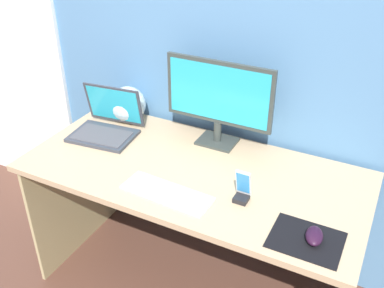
# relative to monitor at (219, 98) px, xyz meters

# --- Properties ---
(ground_plane) EXTENTS (8.00, 8.00, 0.00)m
(ground_plane) POSITION_rel_monitor_xyz_m (-0.00, -0.26, -0.95)
(ground_plane) COLOR #523428
(wall_back) EXTENTS (6.00, 0.04, 2.50)m
(wall_back) POSITION_rel_monitor_xyz_m (-0.00, 0.14, 0.30)
(wall_back) COLOR teal
(wall_back) RESTS_ON ground_plane
(door_left) EXTENTS (0.82, 0.02, 2.02)m
(door_left) POSITION_rel_monitor_xyz_m (-1.43, 0.11, 0.06)
(door_left) COLOR white
(door_left) RESTS_ON ground_plane
(desk) EXTENTS (1.49, 0.70, 0.71)m
(desk) POSITION_rel_monitor_xyz_m (-0.00, -0.26, -0.37)
(desk) COLOR tan
(desk) RESTS_ON ground_plane
(monitor) EXTENTS (0.51, 0.14, 0.41)m
(monitor) POSITION_rel_monitor_xyz_m (0.00, 0.00, 0.00)
(monitor) COLOR #333A36
(monitor) RESTS_ON desk
(laptop) EXTENTS (0.33, 0.29, 0.22)m
(laptop) POSITION_rel_monitor_xyz_m (-0.52, -0.17, -0.19)
(laptop) COLOR #343740
(laptop) RESTS_ON desk
(fishbowl) EXTENTS (0.19, 0.19, 0.19)m
(fishbowl) POSITION_rel_monitor_xyz_m (-0.51, 0.01, -0.14)
(fishbowl) COLOR silver
(fishbowl) RESTS_ON desk
(keyboard_external) EXTENTS (0.38, 0.15, 0.01)m
(keyboard_external) POSITION_rel_monitor_xyz_m (-0.01, -0.46, -0.23)
(keyboard_external) COLOR white
(keyboard_external) RESTS_ON desk
(mousepad) EXTENTS (0.25, 0.20, 0.00)m
(mousepad) POSITION_rel_monitor_xyz_m (0.55, -0.47, -0.23)
(mousepad) COLOR black
(mousepad) RESTS_ON desk
(mouse) EXTENTS (0.08, 0.11, 0.04)m
(mouse) POSITION_rel_monitor_xyz_m (0.57, -0.46, -0.21)
(mouse) COLOR black
(mouse) RESTS_ON mousepad
(phone_in_dock) EXTENTS (0.06, 0.06, 0.14)m
(phone_in_dock) POSITION_rel_monitor_xyz_m (0.27, -0.36, -0.18)
(phone_in_dock) COLOR black
(phone_in_dock) RESTS_ON desk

